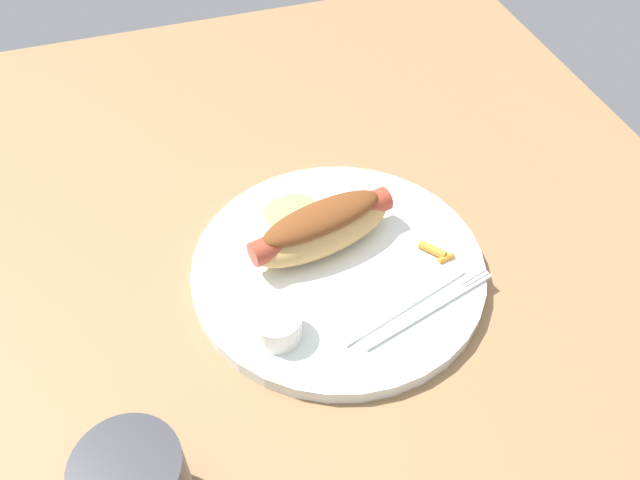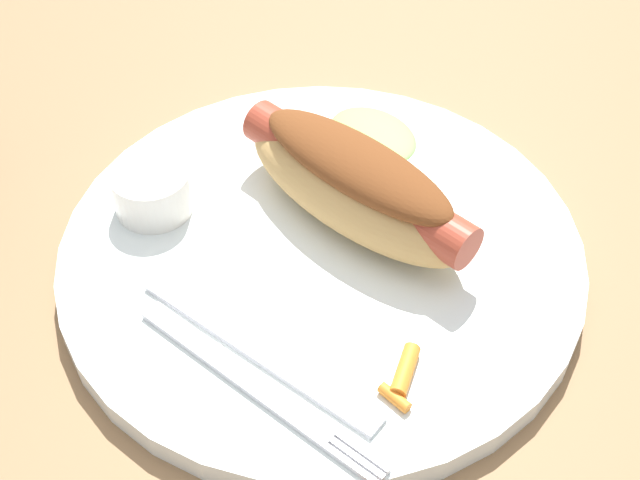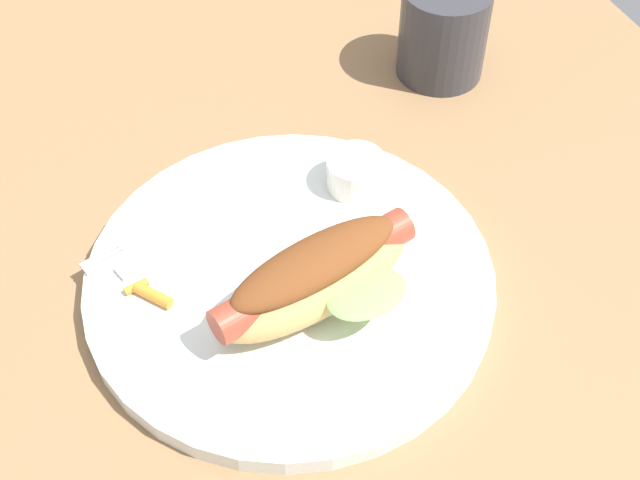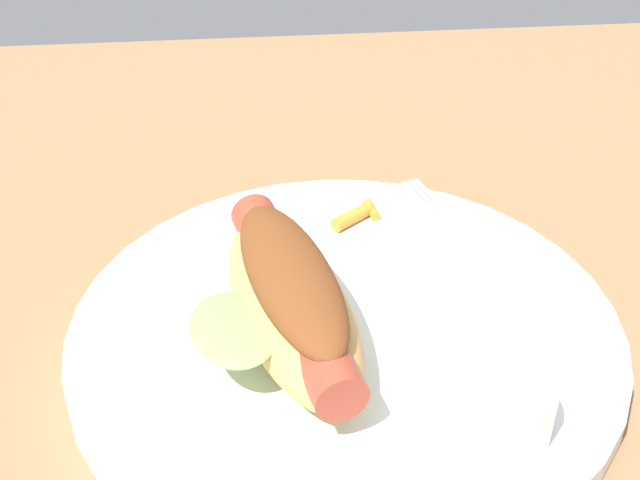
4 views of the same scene
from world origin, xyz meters
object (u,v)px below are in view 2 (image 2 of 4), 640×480
object	(u,v)px
hot_dog	(356,182)
carrot_garnish	(404,375)
fork	(253,384)
knife	(259,350)
sauce_ramekin	(152,190)
plate	(320,254)

from	to	relation	value
hot_dog	carrot_garnish	world-z (taller)	hot_dog
fork	knife	xyz separation A→B (cm)	(-1.38, -1.71, -0.02)
fork	carrot_garnish	size ratio (longest dim) A/B	4.93
hot_dog	fork	bearing A→B (deg)	-71.27
sauce_ramekin	fork	bearing A→B (deg)	82.77
sauce_ramekin	carrot_garnish	bearing A→B (deg)	104.32
plate	carrot_garnish	bearing A→B (deg)	79.99
fork	carrot_garnish	bearing A→B (deg)	42.46
fork	knife	world-z (taller)	same
plate	fork	distance (cm)	10.59
plate	carrot_garnish	xyz separation A→B (cm)	(1.83, 10.35, 1.22)
sauce_ramekin	fork	xyz separation A→B (cm)	(1.85, 14.59, -1.21)
plate	knife	xyz separation A→B (cm)	(7.06, 4.61, 0.98)
plate	carrot_garnish	world-z (taller)	carrot_garnish
sauce_ramekin	knife	world-z (taller)	sauce_ramekin
sauce_ramekin	plate	bearing A→B (deg)	128.53
knife	carrot_garnish	xyz separation A→B (cm)	(-5.23, 5.74, 0.24)
sauce_ramekin	knife	distance (cm)	12.94
plate	sauce_ramekin	bearing A→B (deg)	-51.47
sauce_ramekin	hot_dog	bearing A→B (deg)	142.07
hot_dog	knife	xyz separation A→B (cm)	(10.13, 5.35, -2.64)
knife	carrot_garnish	bearing A→B (deg)	24.37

